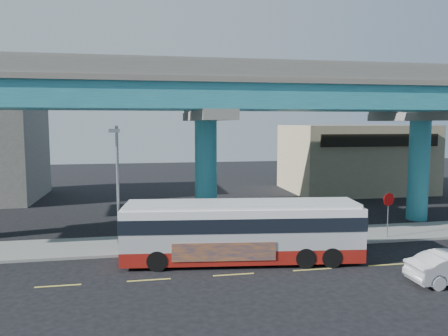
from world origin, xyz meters
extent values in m
plane|color=black|center=(0.00, 0.00, 0.00)|extent=(120.00, 120.00, 0.00)
cube|color=gray|center=(0.00, 5.50, 0.07)|extent=(70.00, 4.00, 0.15)
cube|color=#D8C64C|center=(-8.00, -0.30, 0.01)|extent=(2.00, 0.12, 0.01)
cube|color=#D8C64C|center=(-4.00, -0.30, 0.01)|extent=(2.00, 0.12, 0.01)
cube|color=#D8C64C|center=(0.00, -0.30, 0.01)|extent=(2.00, 0.12, 0.01)
cube|color=#D8C64C|center=(4.00, -0.30, 0.01)|extent=(2.00, 0.12, 0.01)
cube|color=#D8C64C|center=(8.00, -0.30, 0.01)|extent=(2.00, 0.12, 0.01)
cylinder|color=#236585|center=(0.00, 9.00, 3.70)|extent=(1.50, 1.50, 7.40)
cube|color=gray|center=(0.00, 9.00, 7.70)|extent=(2.00, 12.00, 0.60)
cube|color=gray|center=(0.00, 12.50, 8.60)|extent=(1.80, 5.00, 1.20)
cylinder|color=#236585|center=(16.00, 9.00, 3.70)|extent=(1.50, 1.50, 7.40)
cube|color=gray|center=(16.00, 9.00, 7.70)|extent=(2.00, 12.00, 0.60)
cube|color=gray|center=(16.00, 12.50, 8.60)|extent=(1.80, 5.00, 1.20)
cube|color=#236585|center=(0.00, 5.50, 8.70)|extent=(52.00, 5.00, 1.40)
cube|color=gray|center=(0.00, 5.50, 9.55)|extent=(52.00, 5.40, 0.30)
cube|color=gray|center=(0.00, 3.00, 10.10)|extent=(52.00, 0.25, 0.80)
cube|color=gray|center=(0.00, 8.00, 10.10)|extent=(52.00, 0.25, 0.80)
cube|color=#236585|center=(0.00, 12.50, 9.90)|extent=(52.00, 5.00, 1.40)
cube|color=gray|center=(0.00, 12.50, 10.75)|extent=(52.00, 5.40, 0.30)
cube|color=gray|center=(0.00, 10.00, 11.30)|extent=(52.00, 0.25, 0.80)
cube|color=gray|center=(0.00, 15.00, 11.30)|extent=(52.00, 0.25, 0.80)
cube|color=tan|center=(18.00, 23.00, 3.50)|extent=(14.00, 10.00, 7.00)
cube|color=black|center=(18.00, 17.90, 5.60)|extent=(12.00, 0.25, 1.20)
cube|color=maroon|center=(0.83, 1.54, 0.56)|extent=(12.50, 4.04, 0.72)
cube|color=silver|center=(0.83, 1.54, 1.69)|extent=(12.50, 4.04, 1.53)
cube|color=black|center=(0.83, 1.54, 2.20)|extent=(12.56, 4.10, 0.72)
cube|color=silver|center=(0.83, 1.54, 2.76)|extent=(12.50, 4.04, 0.41)
cube|color=silver|center=(0.83, 1.54, 3.07)|extent=(12.07, 3.75, 0.20)
cube|color=black|center=(6.94, 0.81, 2.05)|extent=(0.34, 2.35, 1.23)
cube|color=black|center=(-5.29, 2.27, 2.05)|extent=(0.34, 2.35, 1.23)
cube|color=#12244F|center=(-0.35, 0.35, 0.94)|extent=(5.08, 0.66, 0.92)
cylinder|color=black|center=(-3.58, 0.89, 0.51)|extent=(1.05, 0.43, 1.02)
cylinder|color=black|center=(-3.30, 3.22, 0.51)|extent=(1.05, 0.43, 1.02)
cylinder|color=black|center=(3.73, 0.01, 0.51)|extent=(1.05, 0.43, 1.02)
cylinder|color=black|center=(4.01, 2.35, 0.51)|extent=(1.05, 0.43, 1.02)
cylinder|color=black|center=(5.05, -0.15, 0.51)|extent=(1.05, 0.43, 1.02)
cylinder|color=black|center=(5.33, 2.19, 0.51)|extent=(1.05, 0.43, 1.02)
cylinder|color=gray|center=(-5.54, 4.00, 3.62)|extent=(0.16, 0.16, 6.94)
cylinder|color=gray|center=(-5.54, 3.06, 6.90)|extent=(0.12, 1.88, 0.12)
cube|color=gray|center=(-5.54, 2.12, 6.86)|extent=(0.50, 0.70, 0.18)
cylinder|color=gray|center=(10.72, 4.20, 1.37)|extent=(0.06, 0.06, 2.44)
cylinder|color=#B20A0A|center=(10.72, 4.17, 2.53)|extent=(0.83, 0.20, 0.84)
camera|label=1|loc=(-4.13, -20.12, 7.23)|focal=35.00mm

